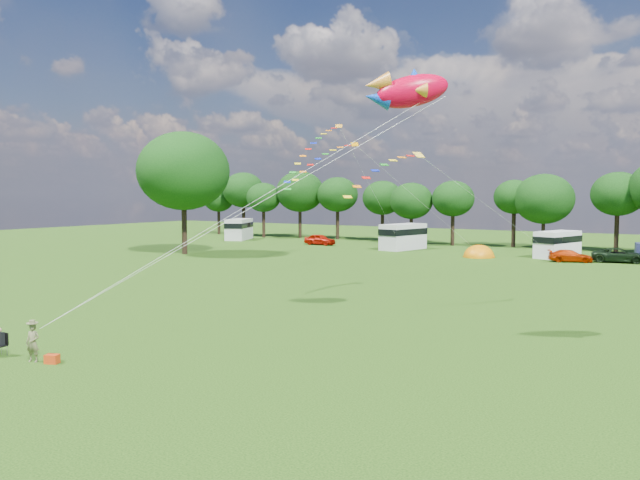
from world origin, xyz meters
The scene contains 17 objects.
ground_plane centered at (0.00, 0.00, 0.00)m, with size 180.00×180.00×0.00m, color black.
tree_line centered at (5.30, 54.99, 6.35)m, with size 102.98×10.98×10.27m.
big_tree centered at (-30.00, 28.00, 9.02)m, with size 10.00×10.00×13.28m.
car_a centered at (-23.81, 45.97, 0.70)m, with size 1.66×4.21×1.40m, color #AA1104.
car_c centered at (7.27, 41.94, 0.59)m, with size 1.64×3.91×1.17m, color #A72500.
car_d centered at (11.34, 43.91, 0.69)m, with size 2.30×5.07×1.38m, color black.
campervan_a centered at (-38.58, 47.71, 1.59)m, with size 4.73×6.57×2.96m.
campervan_b centered at (-12.02, 45.64, 1.62)m, with size 3.85×6.57×3.02m.
campervan_c centered at (5.37, 45.48, 1.47)m, with size 3.99×6.06×2.74m.
tent_orange centered at (-1.64, 41.70, 0.02)m, with size 3.27×3.58×2.56m.
kite_flyer centered at (-3.81, -7.18, 0.76)m, with size 0.56×0.36×1.52m, color #64643F.
camp_chair centered at (-5.76, -7.35, 0.71)m, with size 0.53×0.53×1.18m.
kite_bag centered at (-2.97, -6.94, 0.18)m, with size 0.51×0.34×0.36m, color red.
fish_kite centered at (6.56, 4.88, 11.27)m, with size 3.97×3.22×2.19m.
streamer_kite_a centered at (-13.67, 29.34, 11.34)m, with size 3.44×5.59×5.79m.
streamer_kite_b centered at (-6.97, 20.19, 9.39)m, with size 4.26×4.62×3.78m.
streamer_kite_c centered at (2.36, 12.14, 8.21)m, with size 3.10×4.99×2.81m.
Camera 1 is at (18.55, -21.60, 6.62)m, focal length 35.00 mm.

